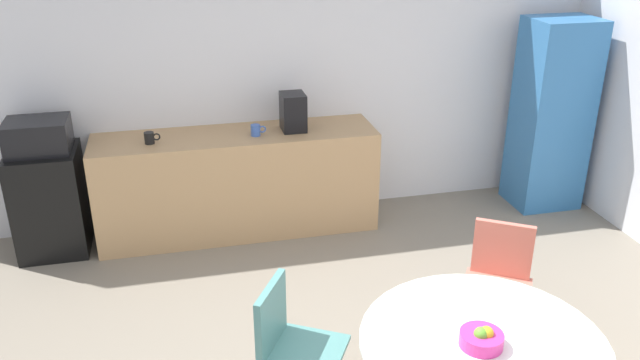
{
  "coord_description": "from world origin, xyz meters",
  "views": [
    {
      "loc": [
        -0.84,
        -2.52,
        2.73
      ],
      "look_at": [
        0.09,
        1.44,
        0.95
      ],
      "focal_mm": 36.31,
      "sensor_mm": 36.0,
      "label": 1
    }
  ],
  "objects_px": {
    "mini_fridge": "(50,201)",
    "mug_white": "(256,130)",
    "locker_cabinet": "(551,115)",
    "mug_green": "(150,138)",
    "chair_coral": "(499,272)",
    "fruit_bowl": "(482,338)",
    "microwave": "(38,136)",
    "coffee_maker": "(293,112)",
    "chair_teal": "(287,337)",
    "round_table": "(481,359)"
  },
  "relations": [
    {
      "from": "chair_coral",
      "to": "fruit_bowl",
      "type": "bearing_deg",
      "value": -123.35
    },
    {
      "from": "microwave",
      "to": "mug_green",
      "type": "distance_m",
      "value": 0.86
    },
    {
      "from": "microwave",
      "to": "locker_cabinet",
      "type": "xyz_separation_m",
      "value": [
        4.46,
        -0.1,
        -0.13
      ]
    },
    {
      "from": "mini_fridge",
      "to": "chair_coral",
      "type": "height_order",
      "value": "mini_fridge"
    },
    {
      "from": "fruit_bowl",
      "to": "locker_cabinet",
      "type": "bearing_deg",
      "value": 53.5
    },
    {
      "from": "locker_cabinet",
      "to": "fruit_bowl",
      "type": "distance_m",
      "value": 3.44
    },
    {
      "from": "locker_cabinet",
      "to": "microwave",
      "type": "bearing_deg",
      "value": 178.71
    },
    {
      "from": "mini_fridge",
      "to": "mug_white",
      "type": "height_order",
      "value": "mug_white"
    },
    {
      "from": "chair_coral",
      "to": "mug_white",
      "type": "xyz_separation_m",
      "value": [
        -1.29,
        1.88,
        0.43
      ]
    },
    {
      "from": "mug_white",
      "to": "coffee_maker",
      "type": "xyz_separation_m",
      "value": [
        0.33,
        0.08,
        0.11
      ]
    },
    {
      "from": "chair_coral",
      "to": "locker_cabinet",
      "type": "bearing_deg",
      "value": 52.06
    },
    {
      "from": "mug_green",
      "to": "chair_coral",
      "type": "bearing_deg",
      "value": -41.3
    },
    {
      "from": "locker_cabinet",
      "to": "coffee_maker",
      "type": "relative_size",
      "value": 5.53
    },
    {
      "from": "chair_teal",
      "to": "mug_white",
      "type": "bearing_deg",
      "value": 85.91
    },
    {
      "from": "round_table",
      "to": "coffee_maker",
      "type": "xyz_separation_m",
      "value": [
        -0.4,
        2.83,
        0.45
      ]
    },
    {
      "from": "coffee_maker",
      "to": "round_table",
      "type": "bearing_deg",
      "value": -81.95
    },
    {
      "from": "round_table",
      "to": "chair_teal",
      "type": "height_order",
      "value": "chair_teal"
    },
    {
      "from": "round_table",
      "to": "fruit_bowl",
      "type": "relative_size",
      "value": 5.73
    },
    {
      "from": "mini_fridge",
      "to": "round_table",
      "type": "height_order",
      "value": "mini_fridge"
    },
    {
      "from": "coffee_maker",
      "to": "mini_fridge",
      "type": "bearing_deg",
      "value": 180.0
    },
    {
      "from": "microwave",
      "to": "chair_coral",
      "type": "bearing_deg",
      "value": -33.11
    },
    {
      "from": "chair_coral",
      "to": "mug_green",
      "type": "distance_m",
      "value": 2.9
    },
    {
      "from": "microwave",
      "to": "chair_teal",
      "type": "height_order",
      "value": "microwave"
    },
    {
      "from": "mini_fridge",
      "to": "coffee_maker",
      "type": "bearing_deg",
      "value": 0.0
    },
    {
      "from": "microwave",
      "to": "coffee_maker",
      "type": "height_order",
      "value": "coffee_maker"
    },
    {
      "from": "chair_teal",
      "to": "mug_green",
      "type": "height_order",
      "value": "mug_green"
    },
    {
      "from": "chair_teal",
      "to": "coffee_maker",
      "type": "height_order",
      "value": "coffee_maker"
    },
    {
      "from": "locker_cabinet",
      "to": "mug_white",
      "type": "xyz_separation_m",
      "value": [
        -2.74,
        0.02,
        0.06
      ]
    },
    {
      "from": "mug_green",
      "to": "mug_white",
      "type": "bearing_deg",
      "value": -0.66
    },
    {
      "from": "chair_teal",
      "to": "mug_green",
      "type": "distance_m",
      "value": 2.39
    },
    {
      "from": "mini_fridge",
      "to": "round_table",
      "type": "distance_m",
      "value": 3.74
    },
    {
      "from": "microwave",
      "to": "chair_coral",
      "type": "height_order",
      "value": "microwave"
    },
    {
      "from": "round_table",
      "to": "fruit_bowl",
      "type": "xyz_separation_m",
      "value": [
        -0.03,
        -0.03,
        0.16
      ]
    },
    {
      "from": "locker_cabinet",
      "to": "mug_green",
      "type": "xyz_separation_m",
      "value": [
        -3.61,
        0.03,
        0.06
      ]
    },
    {
      "from": "chair_teal",
      "to": "mug_white",
      "type": "relative_size",
      "value": 6.43
    },
    {
      "from": "locker_cabinet",
      "to": "fruit_bowl",
      "type": "height_order",
      "value": "locker_cabinet"
    },
    {
      "from": "chair_teal",
      "to": "mini_fridge",
      "type": "bearing_deg",
      "value": 123.96
    },
    {
      "from": "locker_cabinet",
      "to": "mug_green",
      "type": "relative_size",
      "value": 13.71
    },
    {
      "from": "fruit_bowl",
      "to": "mug_green",
      "type": "relative_size",
      "value": 1.66
    },
    {
      "from": "locker_cabinet",
      "to": "chair_coral",
      "type": "xyz_separation_m",
      "value": [
        -1.45,
        -1.86,
        -0.36
      ]
    },
    {
      "from": "mug_white",
      "to": "coffee_maker",
      "type": "bearing_deg",
      "value": 12.98
    },
    {
      "from": "fruit_bowl",
      "to": "coffee_maker",
      "type": "distance_m",
      "value": 2.9
    },
    {
      "from": "microwave",
      "to": "round_table",
      "type": "height_order",
      "value": "microwave"
    },
    {
      "from": "microwave",
      "to": "chair_coral",
      "type": "distance_m",
      "value": 3.62
    },
    {
      "from": "mug_white",
      "to": "mug_green",
      "type": "distance_m",
      "value": 0.86
    },
    {
      "from": "coffee_maker",
      "to": "chair_teal",
      "type": "bearing_deg",
      "value": -102.02
    },
    {
      "from": "round_table",
      "to": "chair_teal",
      "type": "bearing_deg",
      "value": 149.82
    },
    {
      "from": "mini_fridge",
      "to": "fruit_bowl",
      "type": "height_order",
      "value": "mini_fridge"
    },
    {
      "from": "chair_coral",
      "to": "fruit_bowl",
      "type": "xyz_separation_m",
      "value": [
        -0.59,
        -0.9,
        0.25
      ]
    },
    {
      "from": "chair_teal",
      "to": "coffee_maker",
      "type": "distance_m",
      "value": 2.42
    }
  ]
}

